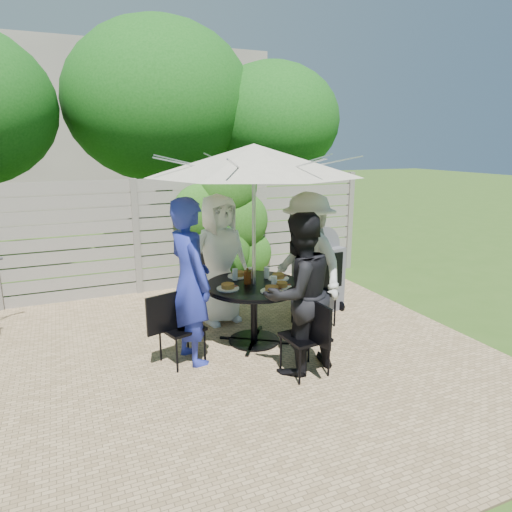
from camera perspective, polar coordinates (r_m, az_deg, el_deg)
name	(u,v)px	position (r m, az deg, el deg)	size (l,w,h in m)	color
backyard_envelope	(96,135)	(14.56, -19.38, 14.13)	(60.00, 60.00, 5.00)	#34541A
patio_table	(254,302)	(5.49, -0.25, -5.77)	(1.35, 1.35, 0.76)	black
umbrella	(254,160)	(5.17, -0.27, 11.96)	(2.86, 2.86, 2.37)	silver
chair_back	(215,299)	(6.35, -5.13, -5.42)	(0.54, 0.70, 0.92)	black
person_back	(219,260)	(6.07, -4.62, -0.46)	(0.85, 0.56, 1.75)	white
chair_left	(181,342)	(5.16, -9.32, -10.57)	(0.65, 0.51, 0.85)	black
person_left	(190,282)	(4.98, -8.23, -3.24)	(0.67, 0.44, 1.85)	#242E9C
chair_front	(305,352)	(4.89, 6.19, -11.86)	(0.45, 0.64, 0.87)	black
person_front	(299,294)	(4.75, 5.35, -4.80)	(0.83, 0.65, 1.72)	black
chair_right	(314,305)	(6.13, 7.32, -6.10)	(0.72, 0.52, 0.96)	black
person_right	(308,262)	(5.86, 6.50, -0.80)	(1.16, 0.67, 1.79)	beige
plate_back	(238,275)	(5.70, -2.27, -2.35)	(0.26, 0.26, 0.06)	white
plate_left	(228,287)	(5.23, -3.54, -3.89)	(0.26, 0.26, 0.06)	white
plate_front	(272,290)	(5.13, 1.99, -4.23)	(0.26, 0.26, 0.06)	white
plate_right	(278,277)	(5.61, 2.81, -2.63)	(0.26, 0.26, 0.06)	white
plate_extra	(281,286)	(5.28, 3.19, -3.71)	(0.24, 0.24, 0.06)	white
glass_back	(235,274)	(5.55, -2.64, -2.31)	(0.07, 0.07, 0.14)	silver
glass_front	(274,282)	(5.25, 2.28, -3.27)	(0.07, 0.07, 0.14)	silver
glass_right	(267,273)	(5.62, 1.35, -2.10)	(0.07, 0.07, 0.14)	silver
syrup_jug	(247,277)	(5.40, -1.08, -2.66)	(0.09, 0.09, 0.16)	#59280C
coffee_cup	(251,273)	(5.63, -0.65, -2.18)	(0.08, 0.08, 0.12)	#C6B293
bbq_grill	(318,272)	(6.62, 7.81, -2.05)	(0.69, 0.58, 1.25)	#545459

